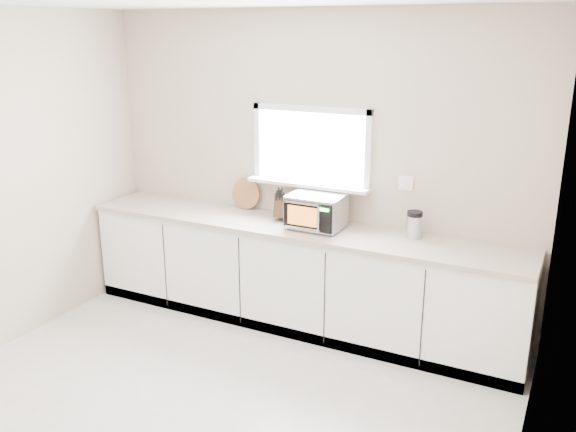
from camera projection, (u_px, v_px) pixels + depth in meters
The scene contains 8 objects.
ground at pixel (184, 428), 4.02m from camera, with size 4.00×4.00×0.00m, color beige.
back_wall at pixel (312, 168), 5.33m from camera, with size 4.00×0.17×2.70m.
cabinets at pixel (296, 277), 5.34m from camera, with size 3.92×0.60×0.88m, color white.
countertop at pixel (296, 228), 5.20m from camera, with size 3.92×0.64×0.04m, color #BCAE9B.
microwave at pixel (316, 211), 5.08m from camera, with size 0.45×0.38×0.29m.
knife_block at pixel (282, 205), 5.33m from camera, with size 0.13×0.22×0.30m.
cutting_board at pixel (246, 194), 5.64m from camera, with size 0.29×0.29×0.02m, color #9E713D.
coffee_grinder at pixel (414, 224), 4.86m from camera, with size 0.13×0.13×0.22m.
Camera 1 is at (2.16, -2.76, 2.52)m, focal length 38.00 mm.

